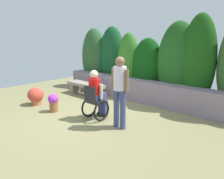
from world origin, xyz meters
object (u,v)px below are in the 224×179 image
object	(u,v)px
person_in_wheelchair	(96,96)
stone_bench	(86,87)
flower_pot_terracotta_by_wall	(36,96)
flower_pot_purple_near	(53,102)
person_standing_companion	(120,88)

from	to	relation	value
person_in_wheelchair	stone_bench	bearing A→B (deg)	154.27
person_in_wheelchair	flower_pot_terracotta_by_wall	world-z (taller)	person_in_wheelchair
stone_bench	person_in_wheelchair	bearing A→B (deg)	-41.90
person_in_wheelchair	flower_pot_purple_near	size ratio (longest dim) A/B	2.45
person_standing_companion	flower_pot_terracotta_by_wall	distance (m)	3.33
person_standing_companion	flower_pot_purple_near	xyz separation A→B (m)	(-2.19, -0.44, -0.69)
flower_pot_terracotta_by_wall	person_in_wheelchair	bearing A→B (deg)	11.87
stone_bench	flower_pot_terracotta_by_wall	bearing A→B (deg)	-107.03
flower_pot_terracotta_by_wall	flower_pot_purple_near	bearing A→B (deg)	0.64
person_standing_companion	flower_pot_purple_near	world-z (taller)	person_standing_companion
person_in_wheelchair	flower_pot_terracotta_by_wall	xyz separation A→B (m)	(-2.36, -0.50, -0.33)
person_standing_companion	person_in_wheelchair	bearing A→B (deg)	-176.47
stone_bench	person_standing_companion	world-z (taller)	person_standing_companion
flower_pot_purple_near	person_standing_companion	bearing A→B (deg)	11.40
person_in_wheelchair	flower_pot_purple_near	world-z (taller)	person_in_wheelchair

